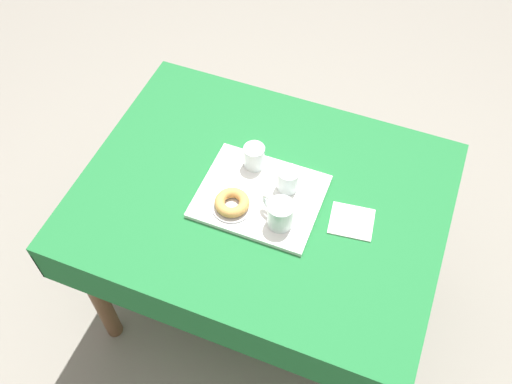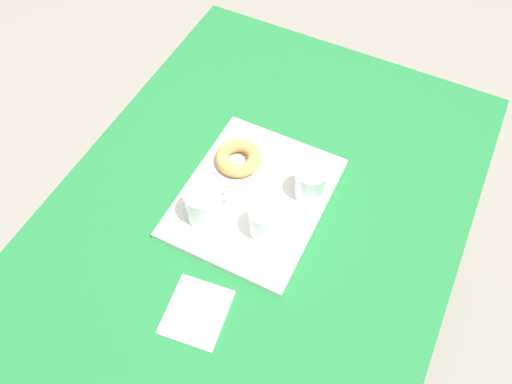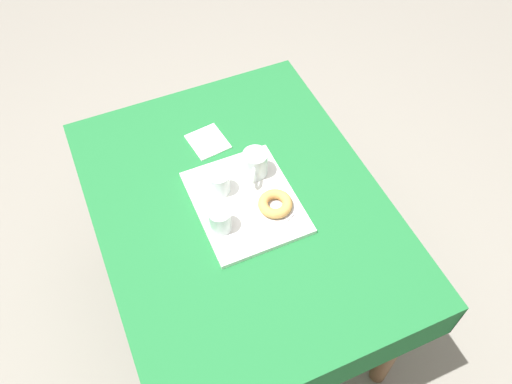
% 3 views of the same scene
% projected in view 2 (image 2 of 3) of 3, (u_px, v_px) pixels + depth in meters
% --- Properties ---
extents(ground_plane, '(6.00, 6.00, 0.00)m').
position_uv_depth(ground_plane, '(259.00, 313.00, 1.84)').
color(ground_plane, gray).
extents(dining_table, '(1.20, 0.93, 0.75)m').
position_uv_depth(dining_table, '(261.00, 223.00, 1.29)').
color(dining_table, '#1E6B33').
rests_on(dining_table, ground).
extents(serving_tray, '(0.39, 0.32, 0.02)m').
position_uv_depth(serving_tray, '(253.00, 199.00, 1.21)').
color(serving_tray, white).
rests_on(serving_tray, dining_table).
extents(tea_mug_left, '(0.12, 0.09, 0.09)m').
position_uv_depth(tea_mug_left, '(204.00, 204.00, 1.14)').
color(tea_mug_left, silver).
rests_on(tea_mug_left, serving_tray).
extents(water_glass_near, '(0.07, 0.07, 0.08)m').
position_uv_depth(water_glass_near, '(310.00, 184.00, 1.18)').
color(water_glass_near, silver).
rests_on(water_glass_near, serving_tray).
extents(water_glass_far, '(0.07, 0.07, 0.08)m').
position_uv_depth(water_glass_far, '(264.00, 221.00, 1.12)').
color(water_glass_far, silver).
rests_on(water_glass_far, serving_tray).
extents(donut_plate_left, '(0.13, 0.13, 0.01)m').
position_uv_depth(donut_plate_left, '(238.00, 163.00, 1.25)').
color(donut_plate_left, silver).
rests_on(donut_plate_left, serving_tray).
extents(sugar_donut_left, '(0.11, 0.11, 0.03)m').
position_uv_depth(sugar_donut_left, '(238.00, 158.00, 1.24)').
color(sugar_donut_left, tan).
rests_on(sugar_donut_left, donut_plate_left).
extents(paper_napkin, '(0.15, 0.14, 0.01)m').
position_uv_depth(paper_napkin, '(198.00, 313.00, 1.06)').
color(paper_napkin, white).
rests_on(paper_napkin, dining_table).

